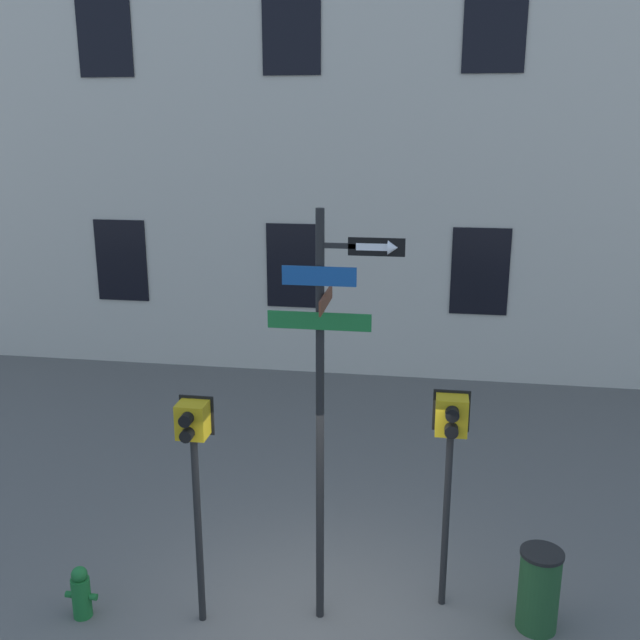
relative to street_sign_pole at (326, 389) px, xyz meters
The scene contains 7 objects.
ground_plane 2.81m from the street_sign_pole, 81.48° to the right, with size 60.00×60.00×0.00m, color #595651.
building_facade 9.63m from the street_sign_pole, 89.65° to the left, with size 24.00×0.64×14.66m.
street_sign_pole is the anchor object (origin of this frame).
pedestrian_signal_left 1.56m from the street_sign_pole, 168.85° to the right, with size 0.38×0.40×2.67m.
pedestrian_signal_right 1.56m from the street_sign_pole, 18.64° to the left, with size 0.41×0.40×2.63m.
fire_hydrant 3.73m from the street_sign_pole, behind, with size 0.37×0.21×0.64m.
trash_bin 3.31m from the street_sign_pole, ahead, with size 0.48×0.48×0.96m.
Camera 1 is at (0.99, -6.55, 5.47)m, focal length 40.00 mm.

